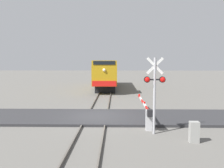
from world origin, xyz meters
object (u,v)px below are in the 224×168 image
object	(u,v)px
crossing_signal	(155,86)
crossing_gate	(147,112)
locomotive	(107,74)
utility_cabinet	(194,132)

from	to	relation	value
crossing_signal	crossing_gate	bearing A→B (deg)	96.45
locomotive	utility_cabinet	size ratio (longest dim) A/B	14.06
crossing_signal	locomotive	bearing A→B (deg)	99.28
crossing_signal	crossing_gate	world-z (taller)	crossing_signal
locomotive	crossing_signal	xyz separation A→B (m)	(3.53, -21.63, 0.56)
crossing_signal	crossing_gate	size ratio (longest dim) A/B	0.60
locomotive	crossing_gate	distance (m)	20.20
crossing_gate	utility_cabinet	distance (m)	3.69
locomotive	utility_cabinet	xyz separation A→B (m)	(5.32, -22.98, -1.59)
locomotive	utility_cabinet	world-z (taller)	locomotive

